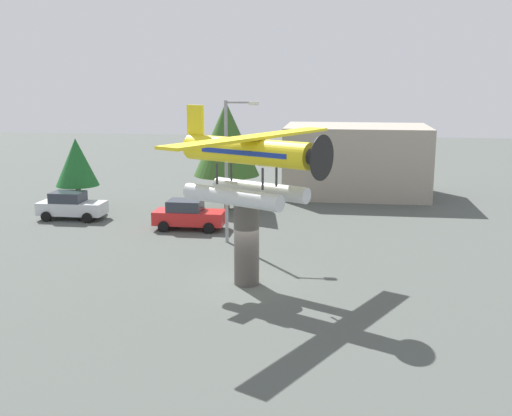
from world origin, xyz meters
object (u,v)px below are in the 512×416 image
(display_pedestal, at_px, (247,243))
(floatplane_monument, at_px, (249,163))
(tree_east, at_px, (226,139))
(car_near_silver, at_px, (71,206))
(car_mid_red, at_px, (188,215))
(streetlight_primary, at_px, (230,161))
(tree_west, at_px, (77,162))
(storefront_building, at_px, (356,160))

(display_pedestal, relative_size, floatplane_monument, 0.38)
(tree_east, bearing_deg, car_near_silver, -154.47)
(car_mid_red, xyz_separation_m, streetlight_primary, (3.01, -2.60, 3.61))
(display_pedestal, xyz_separation_m, car_mid_red, (-4.94, 9.36, -0.97))
(car_near_silver, distance_m, streetlight_primary, 12.38)
(streetlight_primary, bearing_deg, tree_west, 151.15)
(streetlight_primary, bearing_deg, car_mid_red, 139.25)
(floatplane_monument, relative_size, tree_east, 1.33)
(car_near_silver, distance_m, car_mid_red, 8.22)
(storefront_building, relative_size, tree_east, 1.47)
(storefront_building, bearing_deg, streetlight_primary, -114.80)
(floatplane_monument, height_order, storefront_building, floatplane_monument)
(car_near_silver, bearing_deg, storefront_building, 31.42)
(display_pedestal, xyz_separation_m, streetlight_primary, (-1.93, 6.76, 2.64))
(floatplane_monument, bearing_deg, tree_east, 131.97)
(tree_west, bearing_deg, car_near_silver, -78.41)
(streetlight_primary, bearing_deg, storefront_building, 65.20)
(car_mid_red, distance_m, tree_west, 9.62)
(tree_west, bearing_deg, display_pedestal, -44.25)
(car_near_silver, xyz_separation_m, streetlight_primary, (11.08, -4.17, 3.61))
(display_pedestal, relative_size, tree_west, 0.75)
(floatplane_monument, bearing_deg, car_mid_red, 146.21)
(display_pedestal, xyz_separation_m, tree_east, (-3.73, 15.36, 2.96))
(streetlight_primary, xyz_separation_m, storefront_building, (7.04, 15.24, -1.84))
(display_pedestal, height_order, tree_east, tree_east)
(display_pedestal, distance_m, tree_west, 18.85)
(floatplane_monument, relative_size, tree_west, 1.96)
(display_pedestal, distance_m, floatplane_monument, 3.52)
(car_near_silver, bearing_deg, tree_east, 25.53)
(streetlight_primary, height_order, tree_east, streetlight_primary)
(display_pedestal, bearing_deg, streetlight_primary, 105.94)
(tree_west, xyz_separation_m, tree_east, (9.72, 2.25, 1.47))
(floatplane_monument, distance_m, car_near_silver, 17.70)
(tree_west, bearing_deg, floatplane_monument, -44.14)
(car_near_silver, height_order, tree_west, tree_west)
(floatplane_monument, xyz_separation_m, tree_east, (-3.85, 15.42, -0.56))
(car_near_silver, height_order, car_mid_red, same)
(tree_east, bearing_deg, tree_west, -166.96)
(streetlight_primary, bearing_deg, car_near_silver, 159.37)
(car_near_silver, distance_m, tree_west, 3.32)
(storefront_building, height_order, tree_east, tree_east)
(car_mid_red, xyz_separation_m, storefront_building, (10.06, 12.64, 1.77))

